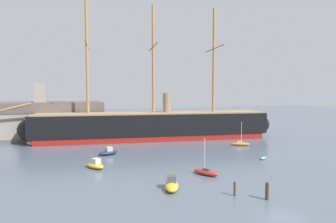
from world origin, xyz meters
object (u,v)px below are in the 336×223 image
tall_ship (154,125)px  sailboat_alongside_stern (240,144)px  motorboat_foreground_left (172,185)px  dinghy_mid_right (263,158)px  motorboat_alongside_bow (108,152)px  motorboat_far_left (31,142)px  sailboat_near_centre (206,172)px  motorboat_mid_left (95,165)px  mooring_piling_left_pair (235,189)px  motorboat_far_right (237,133)px  mooring_piling_nearest (267,191)px  dockside_warehouse_left (30,120)px

tall_ship → sailboat_alongside_stern: (17.17, -16.16, -3.49)m
motorboat_foreground_left → dinghy_mid_right: 25.27m
dinghy_mid_right → motorboat_alongside_bow: 31.51m
dinghy_mid_right → motorboat_far_left: bearing=143.0°
sailboat_near_centre → motorboat_alongside_bow: (-12.21, 20.10, 0.10)m
motorboat_mid_left → mooring_piling_left_pair: size_ratio=2.49×
motorboat_foreground_left → motorboat_alongside_bow: 24.89m
tall_ship → motorboat_foreground_left: bearing=-104.5°
motorboat_mid_left → motorboat_alongside_bow: bearing=69.0°
motorboat_far_right → motorboat_foreground_left: bearing=-133.6°
sailboat_alongside_stern → motorboat_far_right: (8.96, 14.66, 0.18)m
sailboat_near_centre → mooring_piling_nearest: sailboat_near_centre is taller
mooring_piling_left_pair → dockside_warehouse_left: bearing=115.2°
sailboat_near_centre → motorboat_mid_left: size_ratio=1.31×
sailboat_near_centre → mooring_piling_left_pair: sailboat_near_centre is taller
motorboat_far_right → mooring_piling_nearest: 53.15m
motorboat_far_left → dockside_warehouse_left: 13.74m
sailboat_near_centre → motorboat_far_right: (28.85, 33.90, 0.18)m
motorboat_foreground_left → motorboat_mid_left: motorboat_foreground_left is taller
sailboat_alongside_stern → mooring_piling_nearest: sailboat_alongside_stern is taller
mooring_piling_left_pair → dockside_warehouse_left: 67.52m
motorboat_mid_left → mooring_piling_nearest: bearing=-51.2°
motorboat_mid_left → mooring_piling_nearest: 28.69m
motorboat_far_left → dockside_warehouse_left: bearing=96.0°
tall_ship → motorboat_mid_left: size_ratio=16.75×
motorboat_foreground_left → sailboat_alongside_stern: size_ratio=0.82×
dinghy_mid_right → motorboat_far_left: motorboat_far_left is taller
motorboat_far_left → motorboat_far_right: motorboat_far_right is taller
motorboat_foreground_left → motorboat_mid_left: (-8.41, 14.72, -0.03)m
tall_ship → sailboat_alongside_stern: tall_ship is taller
motorboat_foreground_left → motorboat_mid_left: bearing=119.7°
motorboat_alongside_bow → sailboat_alongside_stern: 32.11m
sailboat_near_centre → mooring_piling_nearest: 12.17m
sailboat_near_centre → dinghy_mid_right: size_ratio=2.73×
sailboat_near_centre → motorboat_far_left: (-28.24, 38.61, 0.14)m
sailboat_near_centre → motorboat_alongside_bow: size_ratio=1.36×
dinghy_mid_right → dockside_warehouse_left: 64.78m
motorboat_alongside_bow → dinghy_mid_right: bearing=-27.6°
motorboat_foreground_left → sailboat_near_centre: sailboat_near_centre is taller
motorboat_mid_left → dinghy_mid_right: 32.04m
motorboat_far_left → dinghy_mid_right: bearing=-37.0°
tall_ship → sailboat_alongside_stern: 23.84m
motorboat_mid_left → dockside_warehouse_left: size_ratio=0.10×
dinghy_mid_right → mooring_piling_left_pair: (-16.65, -14.95, 0.67)m
motorboat_far_left → motorboat_far_right: bearing=-4.7°
dinghy_mid_right → mooring_piling_left_pair: bearing=-138.1°
mooring_piling_nearest → sailboat_alongside_stern: bearing=60.2°
tall_ship → motorboat_far_right: bearing=-3.3°
mooring_piling_nearest → motorboat_alongside_bow: bearing=113.9°
sailboat_alongside_stern → motorboat_far_right: 17.18m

